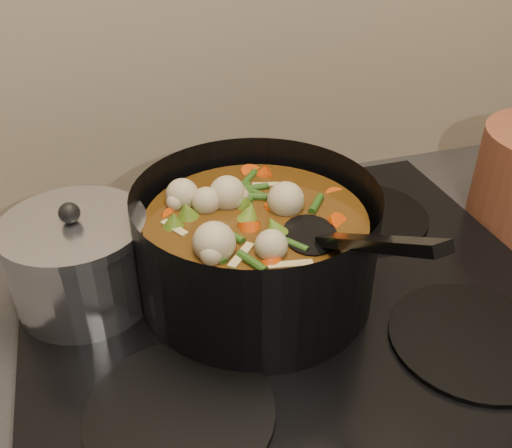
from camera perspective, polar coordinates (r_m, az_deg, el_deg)
name	(u,v)px	position (r m, az deg, el deg)	size (l,w,h in m)	color
stovetop	(292,300)	(0.69, 3.58, -7.62)	(0.62, 0.54, 0.03)	black
stockpot	(256,247)	(0.65, 0.05, -2.27)	(0.28, 0.37, 0.20)	black
saucepan	(80,261)	(0.68, -17.22, -3.59)	(0.16, 0.16, 0.13)	silver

